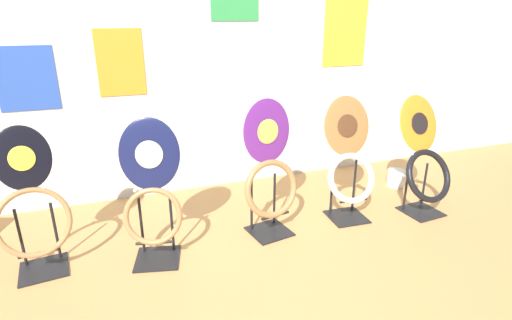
% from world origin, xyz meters
% --- Properties ---
extents(wall_back, '(8.00, 0.07, 2.60)m').
position_xyz_m(wall_back, '(0.00, 1.94, 1.30)').
color(wall_back, silver).
rests_on(wall_back, ground_plane).
extents(toilet_seat_display_navy_moon, '(0.41, 0.34, 0.93)m').
position_xyz_m(toilet_seat_display_navy_moon, '(-0.65, 0.89, 0.47)').
color(toilet_seat_display_navy_moon, black).
rests_on(toilet_seat_display_navy_moon, ground_plane).
extents(toilet_seat_display_purple_note, '(0.44, 0.32, 0.98)m').
position_xyz_m(toilet_seat_display_purple_note, '(0.16, 0.94, 0.44)').
color(toilet_seat_display_purple_note, black).
rests_on(toilet_seat_display_purple_note, ground_plane).
extents(toilet_seat_display_orange_sun, '(0.44, 0.42, 0.92)m').
position_xyz_m(toilet_seat_display_orange_sun, '(1.42, 0.84, 0.42)').
color(toilet_seat_display_orange_sun, black).
rests_on(toilet_seat_display_orange_sun, ground_plane).
extents(toilet_seat_display_jazz_black, '(0.44, 0.31, 0.91)m').
position_xyz_m(toilet_seat_display_jazz_black, '(-1.34, 1.01, 0.42)').
color(toilet_seat_display_jazz_black, black).
rests_on(toilet_seat_display_jazz_black, ground_plane).
extents(toilet_seat_display_woodgrain, '(0.40, 0.34, 0.94)m').
position_xyz_m(toilet_seat_display_woodgrain, '(0.81, 0.96, 0.44)').
color(toilet_seat_display_woodgrain, black).
rests_on(toilet_seat_display_woodgrain, ground_plane).
extents(paint_can, '(0.17, 0.17, 0.15)m').
position_xyz_m(paint_can, '(1.58, 1.32, 0.08)').
color(paint_can, silver).
rests_on(paint_can, ground_plane).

